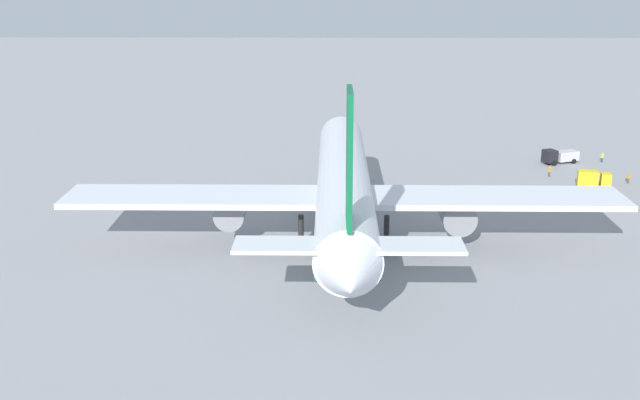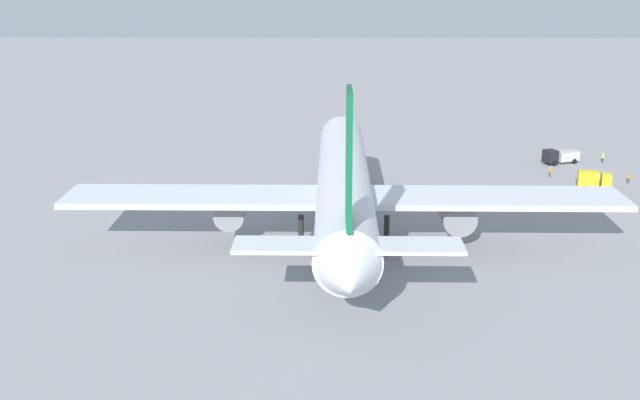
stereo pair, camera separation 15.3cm
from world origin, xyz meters
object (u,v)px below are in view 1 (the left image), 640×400
at_px(service_truck_2, 593,180).
at_px(ground_worker_2, 602,158).
at_px(ground_worker_3, 550,172).
at_px(ground_worker_4, 628,178).
at_px(service_truck_1, 560,156).
at_px(traffic_cone_1, 586,177).
at_px(airliner, 345,188).

bearing_deg(service_truck_2, ground_worker_2, -22.18).
bearing_deg(ground_worker_2, ground_worker_3, 130.36).
bearing_deg(service_truck_2, ground_worker_4, -60.85).
height_order(service_truck_1, ground_worker_3, service_truck_1).
xyz_separation_m(ground_worker_4, traffic_cone_1, (3.13, 5.91, -0.62)).
height_order(ground_worker_3, ground_worker_4, ground_worker_4).
xyz_separation_m(service_truck_1, ground_worker_2, (0.82, -7.84, -0.49)).
relative_size(service_truck_2, traffic_cone_1, 9.63).
relative_size(airliner, ground_worker_3, 39.10).
bearing_deg(service_truck_1, ground_worker_3, 155.69).
distance_m(service_truck_1, ground_worker_3, 10.41).
bearing_deg(service_truck_2, service_truck_1, 1.43).
bearing_deg(ground_worker_3, traffic_cone_1, -98.31).
xyz_separation_m(service_truck_2, ground_worker_3, (7.87, 4.71, -0.75)).
bearing_deg(service_truck_1, ground_worker_2, -84.01).
bearing_deg(ground_worker_4, ground_worker_2, -1.71).
bearing_deg(airliner, service_truck_1, -42.11).
xyz_separation_m(service_truck_1, ground_worker_4, (-13.45, -7.41, -0.46)).
distance_m(service_truck_2, ground_worker_2, 19.63).
bearing_deg(airliner, service_truck_2, -56.75).
bearing_deg(airliner, traffic_cone_1, -50.95).
xyz_separation_m(airliner, ground_worker_3, (33.78, -34.81, -6.48)).
height_order(ground_worker_4, traffic_cone_1, ground_worker_4).
xyz_separation_m(service_truck_2, traffic_cone_1, (7.02, -1.07, -1.36)).
bearing_deg(ground_worker_2, service_truck_2, 157.82).
xyz_separation_m(airliner, service_truck_1, (43.25, -39.09, -6.01)).
distance_m(service_truck_1, ground_worker_4, 15.36).
relative_size(ground_worker_2, ground_worker_3, 0.98).
bearing_deg(service_truck_2, airliner, 123.25).
height_order(ground_worker_2, ground_worker_4, ground_worker_4).
distance_m(service_truck_2, traffic_cone_1, 7.23).
bearing_deg(ground_worker_3, service_truck_2, -149.07).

